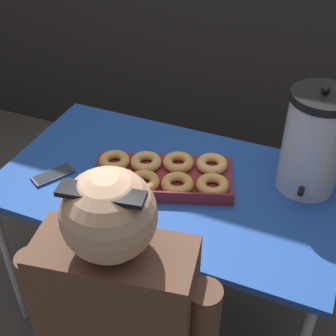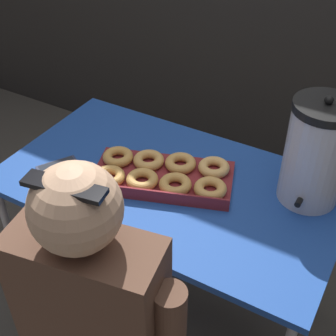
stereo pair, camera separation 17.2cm
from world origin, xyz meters
name	(u,v)px [view 1 (the left image)]	position (x,y,z in m)	size (l,w,h in m)	color
ground_plane	(170,304)	(0.00, 0.00, 0.00)	(12.00, 12.00, 0.00)	#4C473F
folding_table	(170,192)	(0.00, 0.00, 0.71)	(1.28, 0.73, 0.76)	#1E479E
donut_box	(162,175)	(-0.03, 0.00, 0.78)	(0.59, 0.43, 0.05)	maroon
coffee_urn	(314,142)	(0.47, 0.17, 0.95)	(0.22, 0.25, 0.41)	silver
cell_phone	(53,175)	(-0.43, -0.14, 0.77)	(0.14, 0.17, 0.01)	#2D334C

